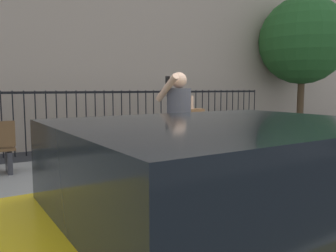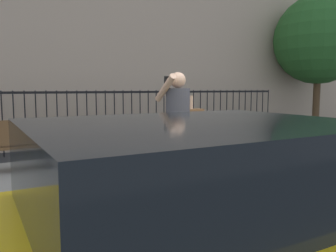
# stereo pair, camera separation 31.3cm
# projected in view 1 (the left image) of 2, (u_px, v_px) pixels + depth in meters

# --- Properties ---
(ground_plane) EXTENTS (60.00, 60.00, 0.00)m
(ground_plane) POSITION_uv_depth(u_px,v_px,m) (245.00, 220.00, 4.39)
(ground_plane) COLOR #28282B
(sidewalk) EXTENTS (28.00, 4.40, 0.15)m
(sidewalk) POSITION_uv_depth(u_px,v_px,m) (159.00, 177.00, 6.25)
(sidewalk) COLOR gray
(sidewalk) RESTS_ON ground
(iron_fence) EXTENTS (12.03, 0.04, 1.60)m
(iron_fence) POSITION_uv_depth(u_px,v_px,m) (91.00, 112.00, 9.30)
(iron_fence) COLOR black
(iron_fence) RESTS_ON ground
(taxi_yellow) EXTENTS (4.25, 1.95, 1.45)m
(taxi_yellow) POSITION_uv_depth(u_px,v_px,m) (241.00, 231.00, 2.33)
(taxi_yellow) COLOR yellow
(taxi_yellow) RESTS_ON ground
(pedestrian_on_phone) EXTENTS (0.65, 0.50, 1.73)m
(pedestrian_on_phone) POSITION_uv_depth(u_px,v_px,m) (180.00, 123.00, 4.97)
(pedestrian_on_phone) COLOR tan
(pedestrian_on_phone) RESTS_ON sidewalk
(street_tree_near) EXTENTS (3.12, 3.12, 4.93)m
(street_tree_near) POSITION_uv_depth(u_px,v_px,m) (303.00, 41.00, 12.54)
(street_tree_near) COLOR #4C3823
(street_tree_near) RESTS_ON ground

